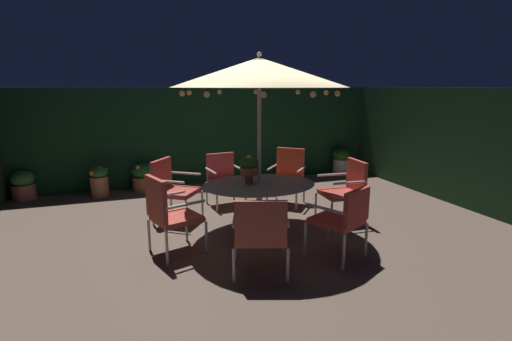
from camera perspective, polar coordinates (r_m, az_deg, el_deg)
The scene contains 18 objects.
ground_plane at distance 5.99m, azimuth -0.76°, elevation -8.76°, with size 8.50×6.80×0.02m, color brown.
hedge_backdrop_rear at distance 8.80m, azimuth -7.44°, elevation 5.17°, with size 8.50×0.30×2.12m, color #14371F.
hedge_backdrop_right at distance 7.97m, azimuth 28.53°, elevation 3.01°, with size 0.30×6.80×2.12m, color #1B3720.
patio_dining_table at distance 5.80m, azimuth 0.46°, elevation -3.20°, with size 1.71×1.38×0.72m.
patio_umbrella at distance 5.59m, azimuth 0.49°, elevation 14.22°, with size 2.51×2.51×2.61m.
centerpiece_planter at distance 5.68m, azimuth -1.06°, elevation 0.57°, with size 0.28×0.28×0.44m.
patio_chair_north at distance 6.37m, azimuth 13.23°, elevation -2.37°, with size 0.64×0.64×0.99m.
patio_chair_northeast at distance 7.15m, azimuth 4.73°, elevation -0.38°, with size 0.79×0.79×1.02m.
patio_chair_east at distance 7.11m, azimuth -4.81°, elevation -0.79°, with size 0.65×0.65×0.93m.
patio_chair_southeast at distance 6.35m, azimuth -12.35°, elevation -2.18°, with size 0.85×0.85×1.00m.
patio_chair_south at distance 5.07m, azimuth -12.80°, elevation -5.81°, with size 0.73×0.73×1.05m.
patio_chair_southwest at distance 4.43m, azimuth 0.69°, elevation -8.92°, with size 0.79×0.78×0.95m.
patio_chair_west at distance 4.97m, azimuth 12.75°, elevation -6.64°, with size 0.77×0.78×0.94m.
potted_plant_left_far at distance 9.75m, azimuth 12.39°, elevation 1.45°, with size 0.43×0.43×0.65m.
potted_plant_back_center at distance 8.21m, azimuth -22.14°, elevation -1.35°, with size 0.35×0.35×0.63m.
potted_plant_front_corner at distance 9.04m, azimuth 5.18°, elevation 0.27°, with size 0.32×0.32×0.52m.
potted_plant_left_near at distance 8.35m, azimuth -16.28°, elevation -0.90°, with size 0.46×0.46×0.59m.
potted_plant_right_near at distance 8.67m, azimuth -31.10°, elevation -1.83°, with size 0.42×0.42×0.56m.
Camera 1 is at (-1.74, -5.31, 2.15)m, focal length 27.11 mm.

